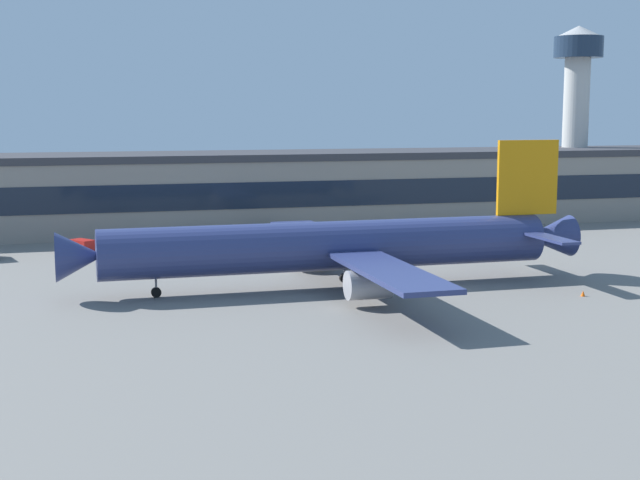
{
  "coord_description": "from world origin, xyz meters",
  "views": [
    {
      "loc": [
        -40.04,
        -94.26,
        20.33
      ],
      "look_at": [
        -11.7,
        8.18,
        5.0
      ],
      "focal_mm": 50.9,
      "sensor_mm": 36.0,
      "label": 1
    }
  ],
  "objects_px": {
    "control_tower": "(576,99)",
    "traffic_cone_0": "(583,293)",
    "belt_loader": "(207,239)",
    "baggage_tug": "(83,245)",
    "airliner": "(337,246)",
    "pushback_tractor": "(268,232)"
  },
  "relations": [
    {
      "from": "control_tower",
      "to": "belt_loader",
      "type": "height_order",
      "value": "control_tower"
    },
    {
      "from": "airliner",
      "to": "belt_loader",
      "type": "distance_m",
      "value": 37.15
    },
    {
      "from": "baggage_tug",
      "to": "traffic_cone_0",
      "type": "relative_size",
      "value": 6.39
    },
    {
      "from": "belt_loader",
      "to": "pushback_tractor",
      "type": "bearing_deg",
      "value": 25.52
    },
    {
      "from": "airliner",
      "to": "baggage_tug",
      "type": "distance_m",
      "value": 44.39
    },
    {
      "from": "airliner",
      "to": "baggage_tug",
      "type": "relative_size",
      "value": 14.97
    },
    {
      "from": "pushback_tractor",
      "to": "belt_loader",
      "type": "bearing_deg",
      "value": -154.48
    },
    {
      "from": "airliner",
      "to": "pushback_tractor",
      "type": "xyz_separation_m",
      "value": [
        0.76,
        40.68,
        -3.82
      ]
    },
    {
      "from": "control_tower",
      "to": "pushback_tractor",
      "type": "bearing_deg",
      "value": -164.75
    },
    {
      "from": "pushback_tractor",
      "to": "control_tower",
      "type": "bearing_deg",
      "value": 15.25
    },
    {
      "from": "baggage_tug",
      "to": "belt_loader",
      "type": "bearing_deg",
      "value": 3.98
    },
    {
      "from": "baggage_tug",
      "to": "belt_loader",
      "type": "relative_size",
      "value": 0.61
    },
    {
      "from": "control_tower",
      "to": "baggage_tug",
      "type": "bearing_deg",
      "value": -165.61
    },
    {
      "from": "airliner",
      "to": "control_tower",
      "type": "xyz_separation_m",
      "value": [
        65.31,
        58.27,
        17.4
      ]
    },
    {
      "from": "baggage_tug",
      "to": "airliner",
      "type": "bearing_deg",
      "value": -51.01
    },
    {
      "from": "control_tower",
      "to": "traffic_cone_0",
      "type": "distance_m",
      "value": 84.16
    },
    {
      "from": "control_tower",
      "to": "pushback_tractor",
      "type": "height_order",
      "value": "control_tower"
    },
    {
      "from": "control_tower",
      "to": "belt_loader",
      "type": "distance_m",
      "value": 81.25
    },
    {
      "from": "control_tower",
      "to": "baggage_tug",
      "type": "distance_m",
      "value": 98.46
    },
    {
      "from": "pushback_tractor",
      "to": "traffic_cone_0",
      "type": "xyz_separation_m",
      "value": [
        23.88,
        -52.75,
        -0.73
      ]
    },
    {
      "from": "traffic_cone_0",
      "to": "control_tower",
      "type": "bearing_deg",
      "value": 59.97
    },
    {
      "from": "airliner",
      "to": "baggage_tug",
      "type": "bearing_deg",
      "value": 128.99
    }
  ]
}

